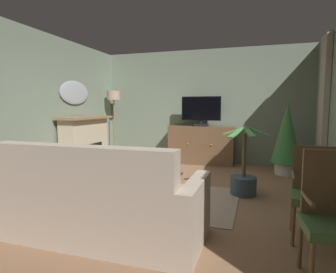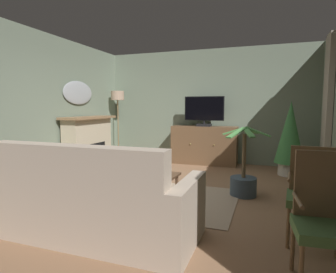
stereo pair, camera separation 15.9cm
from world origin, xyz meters
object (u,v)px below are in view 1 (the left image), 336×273
object	(u,v)px
fireplace	(86,145)
cat	(126,175)
coffee_table	(141,176)
tv_remote	(148,173)
side_chair_beside_plant	(333,214)
wall_mirror_oval	(75,93)
potted_plant_small_fern_corner	(287,135)
side_chair_far_end	(316,191)
tv_cabinet	(201,146)
television	(201,110)
potted_plant_tall_palm_by_window	(243,181)
floor_lamp	(114,103)
sofa_floral	(97,206)

from	to	relation	value
fireplace	cat	size ratio (longest dim) A/B	2.56
coffee_table	tv_remote	world-z (taller)	tv_remote
side_chair_beside_plant	cat	world-z (taller)	side_chair_beside_plant
wall_mirror_oval	coffee_table	size ratio (longest dim) A/B	0.88
potted_plant_small_fern_corner	side_chair_far_end	bearing A→B (deg)	-89.66
potted_plant_small_fern_corner	tv_cabinet	bearing A→B (deg)	163.66
television	fireplace	bearing A→B (deg)	-150.23
cat	wall_mirror_oval	bearing A→B (deg)	160.76
fireplace	coffee_table	xyz separation A→B (m)	(2.00, -1.64, -0.16)
coffee_table	fireplace	bearing A→B (deg)	140.55
tv_remote	cat	world-z (taller)	tv_remote
side_chair_beside_plant	potted_plant_tall_palm_by_window	size ratio (longest dim) A/B	0.95
cat	floor_lamp	distance (m)	2.55
sofa_floral	side_chair_far_end	size ratio (longest dim) A/B	2.30
television	floor_lamp	size ratio (longest dim) A/B	0.52
wall_mirror_oval	side_chair_beside_plant	world-z (taller)	wall_mirror_oval
floor_lamp	tv_cabinet	bearing A→B (deg)	2.67
fireplace	floor_lamp	size ratio (longest dim) A/B	0.85
television	tv_remote	size ratio (longest dim) A/B	5.50
tv_cabinet	potted_plant_small_fern_corner	size ratio (longest dim) A/B	1.04
television	potted_plant_tall_palm_by_window	world-z (taller)	television
wall_mirror_oval	floor_lamp	bearing A→B (deg)	78.11
wall_mirror_oval	potted_plant_small_fern_corner	xyz separation A→B (m)	(4.39, 0.82, -0.88)
cat	floor_lamp	bearing A→B (deg)	123.94
side_chair_beside_plant	wall_mirror_oval	bearing A→B (deg)	146.98
side_chair_far_end	cat	distance (m)	3.40
potted_plant_small_fern_corner	floor_lamp	size ratio (longest dim) A/B	0.84
wall_mirror_oval	potted_plant_tall_palm_by_window	distance (m)	4.00
television	potted_plant_tall_palm_by_window	xyz separation A→B (m)	(1.09, -2.14, -1.06)
potted_plant_tall_palm_by_window	tv_remote	bearing A→B (deg)	-145.52
tv_remote	cat	size ratio (longest dim) A/B	0.29
coffee_table	cat	bearing A→B (deg)	124.90
television	potted_plant_small_fern_corner	distance (m)	1.98
sofa_floral	television	bearing A→B (deg)	85.55
television	cat	bearing A→B (deg)	-120.90
fireplace	cat	xyz separation A→B (m)	(1.20, -0.51, -0.46)
side_chair_far_end	tv_remote	bearing A→B (deg)	167.89
wall_mirror_oval	side_chair_far_end	size ratio (longest dim) A/B	1.03
side_chair_beside_plant	side_chair_far_end	size ratio (longest dim) A/B	1.07
side_chair_far_end	coffee_table	bearing A→B (deg)	167.26
potted_plant_small_fern_corner	fireplace	bearing A→B (deg)	-168.78
wall_mirror_oval	tv_cabinet	distance (m)	3.14
potted_plant_tall_palm_by_window	potted_plant_small_fern_corner	world-z (taller)	potted_plant_small_fern_corner
potted_plant_tall_palm_by_window	cat	size ratio (longest dim) A/B	1.82
fireplace	floor_lamp	world-z (taller)	floor_lamp
television	side_chair_beside_plant	size ratio (longest dim) A/B	0.91
side_chair_far_end	potted_plant_small_fern_corner	xyz separation A→B (m)	(-0.02, 2.96, 0.29)
wall_mirror_oval	coffee_table	bearing A→B (deg)	-36.20
sofa_floral	floor_lamp	world-z (taller)	floor_lamp
potted_plant_tall_palm_by_window	side_chair_beside_plant	bearing A→B (deg)	-69.42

